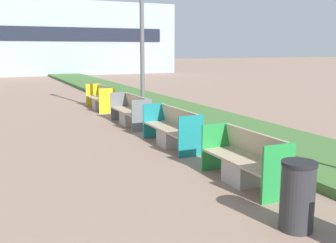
% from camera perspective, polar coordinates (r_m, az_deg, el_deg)
% --- Properties ---
extents(planter_grass_strip, '(2.80, 120.00, 0.18)m').
position_cam_1_polar(planter_grass_strip, '(12.15, 7.22, -0.48)').
color(planter_grass_strip, '#426B33').
rests_on(planter_grass_strip, ground).
extents(building_backdrop, '(20.48, 9.07, 6.70)m').
position_cam_1_polar(building_backdrop, '(41.31, -15.07, 11.49)').
color(building_backdrop, '#939EAD').
rests_on(building_backdrop, ground).
extents(bench_green_frame, '(0.65, 1.91, 0.94)m').
position_cam_1_polar(bench_green_frame, '(7.19, 11.04, -6.08)').
color(bench_green_frame, '#ADA8A0').
rests_on(bench_green_frame, ground).
extents(bench_teal_frame, '(0.65, 2.17, 0.94)m').
position_cam_1_polar(bench_teal_frame, '(9.74, 0.58, -1.46)').
color(bench_teal_frame, '#ADA8A0').
rests_on(bench_teal_frame, ground).
extents(bench_grey_frame, '(0.65, 2.16, 0.94)m').
position_cam_1_polar(bench_grey_frame, '(12.52, -5.40, 1.18)').
color(bench_grey_frame, '#ADA8A0').
rests_on(bench_grey_frame, ground).
extents(bench_yellow_frame, '(0.65, 2.13, 0.94)m').
position_cam_1_polar(bench_yellow_frame, '(15.95, -9.73, 3.08)').
color(bench_yellow_frame, '#ADA8A0').
rests_on(bench_yellow_frame, ground).
extents(litter_bin, '(0.47, 0.47, 0.94)m').
position_cam_1_polar(litter_bin, '(5.56, 18.27, -10.21)').
color(litter_bin, '#2D2D30').
rests_on(litter_bin, ground).
extents(street_lamp_post, '(0.24, 0.44, 7.00)m').
position_cam_1_polar(street_lamp_post, '(13.15, -3.85, 17.00)').
color(street_lamp_post, '#56595B').
rests_on(street_lamp_post, ground).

